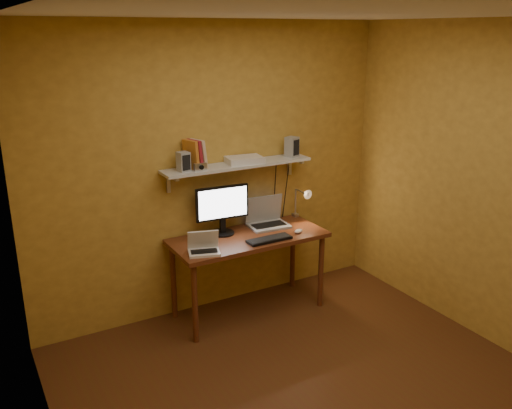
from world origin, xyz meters
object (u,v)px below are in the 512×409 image
speaker_right (292,147)px  speaker_left (183,162)px  laptop (266,218)px  netbook (204,247)px  router (244,160)px  mouse (298,231)px  monitor (222,207)px  desk_lamp (302,199)px  keyboard (269,239)px  wall_shelf (238,165)px  shelf_camera (200,167)px  desk (249,245)px

speaker_right → speaker_left: bearing=161.4°
laptop → netbook: 0.85m
router → mouse: bearing=-43.6°
monitor → speaker_left: 0.57m
netbook → desk_lamp: 1.21m
laptop → keyboard: (-0.18, -0.35, -0.06)m
wall_shelf → shelf_camera: size_ratio=12.64×
wall_shelf → desk_lamp: bearing=-5.9°
wall_shelf → speaker_left: (-0.52, -0.02, 0.10)m
laptop → monitor: bearing=-175.3°
speaker_right → shelf_camera: bearing=164.5°
desk → shelf_camera: bearing=162.2°
wall_shelf → shelf_camera: shelf_camera is taller
netbook → router: bearing=48.4°
speaker_right → shelf_camera: (-0.96, -0.07, -0.06)m
desk → monitor: bearing=136.4°
speaker_right → router: bearing=160.4°
desk_lamp → router: (-0.59, 0.07, 0.44)m
laptop → speaker_left: 1.03m
desk_lamp → speaker_left: speaker_left is taller
wall_shelf → monitor: wall_shelf is taller
netbook → desk: bearing=33.6°
wall_shelf → mouse: size_ratio=15.58×
desk → router: (0.07, 0.20, 0.74)m
desk → desk_lamp: (0.66, 0.13, 0.29)m
monitor → speaker_left: (-0.35, 0.01, 0.46)m
laptop → desk_lamp: bearing=-1.0°
desk → wall_shelf: (-0.00, 0.19, 0.69)m
netbook → monitor: bearing=60.8°
laptop → keyboard: size_ratio=0.95×
desk → speaker_left: (-0.52, 0.18, 0.79)m
netbook → mouse: (0.94, -0.01, -0.04)m
wall_shelf → speaker_left: 0.53m
mouse → speaker_left: size_ratio=0.55×
speaker_right → router: 0.51m
desk → desk_lamp: size_ratio=3.73×
shelf_camera → router: size_ratio=0.35×
monitor → speaker_left: bearing=-177.3°
wall_shelf → netbook: size_ratio=4.68×
wall_shelf → keyboard: 0.72m
keyboard → desk_lamp: (0.55, 0.31, 0.20)m
monitor → desk_lamp: size_ratio=1.32×
monitor → laptop: (0.46, -0.00, -0.18)m
router → wall_shelf: bearing=-178.1°
netbook → keyboard: netbook is taller
keyboard → desk_lamp: 0.67m
monitor → speaker_right: size_ratio=2.68×
speaker_left → speaker_right: size_ratio=0.89×
netbook → laptop: bearing=39.0°
mouse → speaker_right: (0.14, 0.35, 0.70)m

